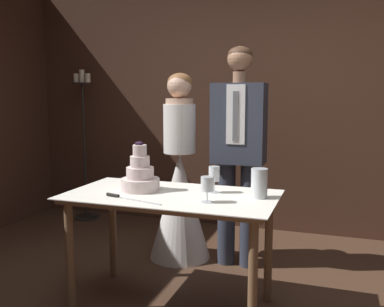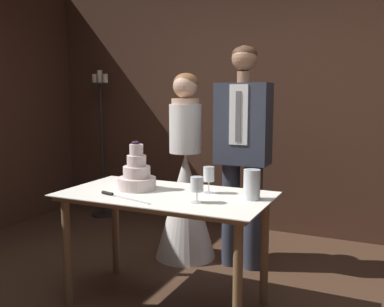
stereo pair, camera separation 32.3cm
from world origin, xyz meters
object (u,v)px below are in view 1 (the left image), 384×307
at_px(wine_glass_middle, 214,175).
at_px(bride, 180,191).
at_px(hurricane_candle, 259,184).
at_px(groom, 239,146).
at_px(tiered_cake, 140,176).
at_px(candle_stand, 84,146).
at_px(cake_table, 171,208).
at_px(cake_knife, 123,197).
at_px(wine_glass_near, 207,185).

relative_size(wine_glass_middle, bride, 0.11).
relative_size(hurricane_candle, groom, 0.10).
distance_m(tiered_cake, hurricane_candle, 0.82).
xyz_separation_m(wine_glass_middle, hurricane_candle, (0.32, -0.05, -0.03)).
xyz_separation_m(hurricane_candle, candle_stand, (-2.31, 1.55, -0.02)).
relative_size(bride, candle_stand, 0.94).
bearing_deg(cake_table, groom, 73.04).
relative_size(tiered_cake, groom, 0.19).
relative_size(tiered_cake, cake_knife, 0.78).
bearing_deg(wine_glass_middle, cake_knife, -145.60).
height_order(cake_knife, candle_stand, candle_stand).
xyz_separation_m(tiered_cake, cake_knife, (-0.01, -0.24, -0.09)).
height_order(cake_knife, wine_glass_near, wine_glass_near).
height_order(wine_glass_near, groom, groom).
bearing_deg(wine_glass_near, candle_stand, 138.85).
distance_m(cake_table, groom, 0.96).
bearing_deg(wine_glass_near, groom, 91.77).
bearing_deg(groom, cake_knife, -115.53).
bearing_deg(candle_stand, bride, -27.93).
xyz_separation_m(wine_glass_near, bride, (-0.55, 0.99, -0.29)).
distance_m(hurricane_candle, bride, 1.17).
distance_m(tiered_cake, cake_knife, 0.26).
relative_size(wine_glass_near, bride, 0.10).
height_order(wine_glass_near, bride, bride).
distance_m(bride, candle_stand, 1.69).
relative_size(cake_knife, candle_stand, 0.25).
xyz_separation_m(cake_table, bride, (-0.26, 0.86, -0.09)).
xyz_separation_m(wine_glass_middle, candle_stand, (-2.00, 1.51, -0.05)).
height_order(cake_table, hurricane_candle, hurricane_candle).
distance_m(wine_glass_middle, bride, 0.94).
xyz_separation_m(tiered_cake, bride, (-0.02, 0.83, -0.29)).
bearing_deg(tiered_cake, hurricane_candle, 3.81).
xyz_separation_m(tiered_cake, wine_glass_middle, (0.50, 0.10, 0.02)).
xyz_separation_m(cake_table, wine_glass_near, (0.29, -0.13, 0.20)).
bearing_deg(cake_knife, candle_stand, 143.66).
bearing_deg(tiered_cake, wine_glass_near, -17.18).
height_order(wine_glass_middle, bride, bride).
bearing_deg(wine_glass_middle, cake_table, -152.17).
height_order(cake_table, candle_stand, candle_stand).
xyz_separation_m(tiered_cake, wine_glass_near, (0.54, -0.17, 0.01)).
distance_m(tiered_cake, wine_glass_middle, 0.51).
bearing_deg(wine_glass_middle, bride, 125.81).
bearing_deg(bride, wine_glass_near, -60.79).
bearing_deg(cake_table, candle_stand, 136.62).
bearing_deg(bride, hurricane_candle, -42.67).
bearing_deg(hurricane_candle, tiered_cake, -176.19).
height_order(cake_knife, wine_glass_middle, wine_glass_middle).
relative_size(cake_knife, wine_glass_near, 2.71).
relative_size(tiered_cake, wine_glass_middle, 1.89).
xyz_separation_m(cake_knife, groom, (0.51, 1.07, 0.23)).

